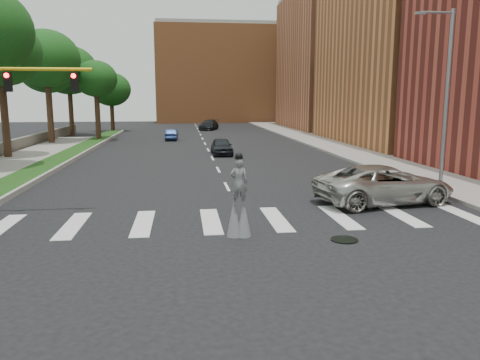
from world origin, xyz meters
TOP-DOWN VIEW (x-y plane):
  - ground_plane at (0.00, 0.00)m, footprint 160.00×160.00m
  - grass_median at (-11.50, 20.00)m, footprint 2.00×60.00m
  - median_curb at (-10.45, 20.00)m, footprint 0.20×60.00m
  - sidewalk_right at (12.50, 25.00)m, footprint 5.00×90.00m
  - manhole at (3.00, -2.00)m, footprint 0.90×0.90m
  - building_mid at (22.00, 30.00)m, footprint 16.00×22.00m
  - building_far at (22.00, 54.00)m, footprint 16.00×22.00m
  - building_backdrop at (6.00, 78.00)m, footprint 26.00×14.00m
  - streetlight at (10.90, 6.00)m, footprint 2.05×0.20m
  - stilt_performer at (-0.45, -1.10)m, footprint 0.84×0.56m
  - suv_crossing at (6.65, 3.19)m, footprint 6.63×3.89m
  - car_near at (0.93, 22.26)m, footprint 1.68×4.10m
  - car_mid at (-3.50, 36.53)m, footprint 1.43×3.63m
  - car_far at (1.60, 52.75)m, footprint 3.54×5.48m
  - tree_4 at (-15.60, 33.23)m, footprint 6.63×6.63m
  - tree_5 at (-15.84, 43.57)m, footprint 6.89×6.89m
  - tree_6 at (-11.49, 36.64)m, footprint 4.59×4.59m
  - tree_7 at (-12.01, 51.25)m, footprint 5.44×5.44m
  - tree_8 at (-16.07, 35.23)m, footprint 5.94×5.94m

SIDE VIEW (x-z plane):
  - ground_plane at x=0.00m, z-range 0.00..0.00m
  - manhole at x=3.00m, z-range 0.00..0.04m
  - sidewalk_right at x=12.50m, z-range 0.00..0.18m
  - grass_median at x=-11.50m, z-range 0.00..0.25m
  - median_curb at x=-10.45m, z-range 0.00..0.28m
  - car_mid at x=-3.50m, z-range 0.00..1.18m
  - car_near at x=0.93m, z-range 0.00..1.39m
  - car_far at x=1.60m, z-range 0.00..1.48m
  - suv_crossing at x=6.65m, z-range 0.00..1.73m
  - stilt_performer at x=-0.45m, z-range -0.33..2.56m
  - streetlight at x=10.90m, z-range 0.40..9.40m
  - tree_7 at x=-12.01m, z-range 1.73..9.88m
  - tree_6 at x=-11.49m, z-range 2.31..10.98m
  - tree_8 at x=-16.07m, z-range 2.54..12.75m
  - tree_5 at x=-15.84m, z-range 2.50..13.43m
  - tree_4 at x=-15.60m, z-range 2.82..14.19m
  - building_backdrop at x=6.00m, z-range 0.00..18.00m
  - building_far at x=22.00m, z-range 0.00..20.00m
  - building_mid at x=22.00m, z-range 0.00..24.00m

